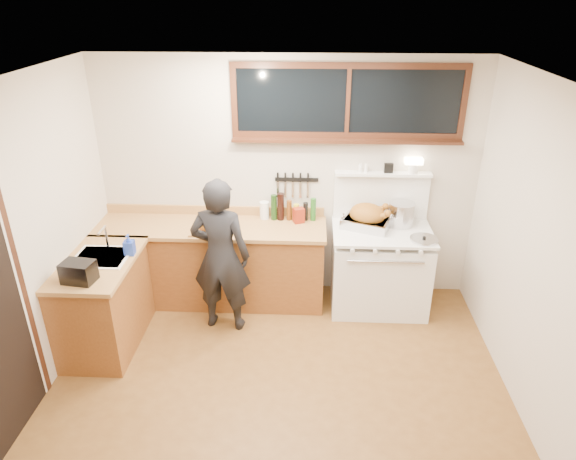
# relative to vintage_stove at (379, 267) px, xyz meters

# --- Properties ---
(ground_plane) EXTENTS (4.00, 3.50, 0.02)m
(ground_plane) POSITION_rel_vintage_stove_xyz_m (-1.00, -1.41, -0.48)
(ground_plane) COLOR brown
(room_shell) EXTENTS (4.10, 3.60, 2.65)m
(room_shell) POSITION_rel_vintage_stove_xyz_m (-1.00, -1.41, 1.18)
(room_shell) COLOR beige
(room_shell) RESTS_ON ground
(counter_back) EXTENTS (2.44, 0.64, 1.00)m
(counter_back) POSITION_rel_vintage_stove_xyz_m (-1.80, 0.04, -0.01)
(counter_back) COLOR brown
(counter_back) RESTS_ON ground
(counter_left) EXTENTS (0.64, 1.09, 0.90)m
(counter_left) POSITION_rel_vintage_stove_xyz_m (-2.70, -0.79, -0.02)
(counter_left) COLOR brown
(counter_left) RESTS_ON ground
(sink_unit) EXTENTS (0.50, 0.45, 0.37)m
(sink_unit) POSITION_rel_vintage_stove_xyz_m (-2.68, -0.71, 0.38)
(sink_unit) COLOR white
(sink_unit) RESTS_ON counter_left
(vintage_stove) EXTENTS (1.02, 0.74, 1.59)m
(vintage_stove) POSITION_rel_vintage_stove_xyz_m (0.00, 0.00, 0.00)
(vintage_stove) COLOR white
(vintage_stove) RESTS_ON ground
(back_window) EXTENTS (2.32, 0.13, 0.77)m
(back_window) POSITION_rel_vintage_stove_xyz_m (-0.40, 0.31, 1.60)
(back_window) COLOR black
(back_window) RESTS_ON room_shell
(knife_strip) EXTENTS (0.46, 0.03, 0.28)m
(knife_strip) POSITION_rel_vintage_stove_xyz_m (-0.92, 0.32, 0.84)
(knife_strip) COLOR black
(knife_strip) RESTS_ON room_shell
(man) EXTENTS (0.62, 0.44, 1.60)m
(man) POSITION_rel_vintage_stove_xyz_m (-1.61, -0.45, 0.33)
(man) COLOR black
(man) RESTS_ON ground
(soap_bottle) EXTENTS (0.10, 0.10, 0.21)m
(soap_bottle) POSITION_rel_vintage_stove_xyz_m (-2.43, -0.64, 0.54)
(soap_bottle) COLOR #223EAC
(soap_bottle) RESTS_ON counter_left
(toaster) EXTENTS (0.29, 0.22, 0.18)m
(toaster) POSITION_rel_vintage_stove_xyz_m (-2.70, -1.14, 0.52)
(toaster) COLOR black
(toaster) RESTS_ON counter_left
(cutting_board) EXTENTS (0.36, 0.27, 0.13)m
(cutting_board) POSITION_rel_vintage_stove_xyz_m (-1.79, -0.12, 0.48)
(cutting_board) COLOR #AF7F45
(cutting_board) RESTS_ON counter_back
(roast_turkey) EXTENTS (0.57, 0.51, 0.26)m
(roast_turkey) POSITION_rel_vintage_stove_xyz_m (-0.15, 0.08, 0.54)
(roast_turkey) COLOR silver
(roast_turkey) RESTS_ON vintage_stove
(stockpot) EXTENTS (0.32, 0.32, 0.25)m
(stockpot) POSITION_rel_vintage_stove_xyz_m (0.20, 0.14, 0.56)
(stockpot) COLOR silver
(stockpot) RESTS_ON vintage_stove
(saucepan) EXTENTS (0.23, 0.31, 0.13)m
(saucepan) POSITION_rel_vintage_stove_xyz_m (0.15, 0.11, 0.50)
(saucepan) COLOR silver
(saucepan) RESTS_ON vintage_stove
(pot_lid) EXTENTS (0.36, 0.36, 0.04)m
(pot_lid) POSITION_rel_vintage_stove_xyz_m (0.38, -0.21, 0.44)
(pot_lid) COLOR silver
(pot_lid) RESTS_ON vintage_stove
(coffee_tin) EXTENTS (0.13, 0.12, 0.16)m
(coffee_tin) POSITION_rel_vintage_stove_xyz_m (-0.87, 0.15, 0.51)
(coffee_tin) COLOR maroon
(coffee_tin) RESTS_ON counter_back
(pitcher) EXTENTS (0.13, 0.13, 0.19)m
(pitcher) POSITION_rel_vintage_stove_xyz_m (-1.24, 0.24, 0.53)
(pitcher) COLOR white
(pitcher) RESTS_ON counter_back
(bottle_cluster) EXTENTS (0.48, 0.07, 0.30)m
(bottle_cluster) POSITION_rel_vintage_stove_xyz_m (-0.97, 0.22, 0.56)
(bottle_cluster) COLOR black
(bottle_cluster) RESTS_ON counter_back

